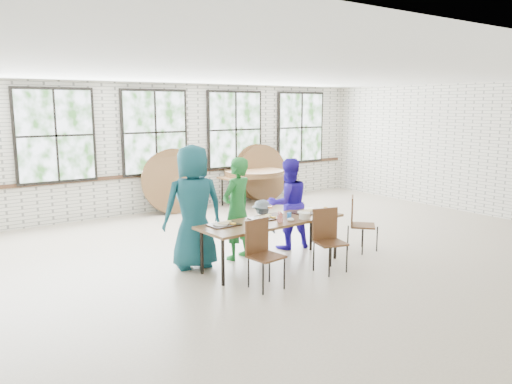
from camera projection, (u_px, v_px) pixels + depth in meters
room at (155, 134)px, 11.51m from camera, size 12.00×12.00×12.00m
dining_table at (272, 223)px, 7.73m from camera, size 2.44×0.93×0.74m
chair_near_left at (262, 248)px, 6.86m from camera, size 0.47×0.46×0.95m
chair_near_right at (328, 234)px, 7.57m from camera, size 0.51×0.50×0.95m
chair_spare at (357, 219)px, 8.58m from camera, size 0.58×0.58×0.95m
adult_teal at (193, 207)px, 7.63m from camera, size 1.03×0.77×1.92m
adult_green at (237, 208)px, 8.10m from camera, size 0.71×0.57×1.68m
toddler at (262, 227)px, 8.46m from camera, size 0.62×0.38×0.92m
adult_blue at (288, 204)px, 8.72m from camera, size 0.88×0.75×1.59m
storage_table at (254, 177)px, 12.66m from camera, size 1.85×0.88×0.74m
tabletop_clutter at (280, 217)px, 7.78m from camera, size 2.03×0.61×0.11m
round_tops_stacked at (254, 173)px, 12.64m from camera, size 1.50×1.50×0.13m
round_tops_leaning at (220, 177)px, 12.42m from camera, size 4.17×0.45×1.50m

